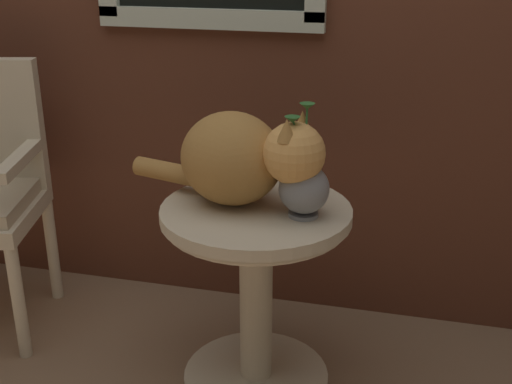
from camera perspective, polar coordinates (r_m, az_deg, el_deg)
wicker_side_table at (r=2.08m, az=0.00°, el=-6.61°), size 0.58×0.58×0.63m
cat at (r=1.96m, az=-1.31°, el=2.97°), size 0.64×0.35×0.30m
pewter_vase_with_ivy at (r=1.90m, az=4.15°, el=0.73°), size 0.15×0.15×0.33m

